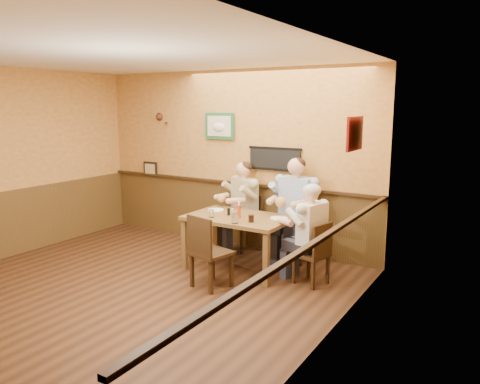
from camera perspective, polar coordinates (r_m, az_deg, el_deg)
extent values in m
plane|color=#311C0E|center=(5.96, -14.23, -11.92)|extent=(5.00, 5.00, 0.00)
cube|color=silver|center=(5.56, -15.57, 15.90)|extent=(5.00, 5.00, 0.02)
cube|color=gold|center=(7.52, -1.04, 4.06)|extent=(5.00, 0.02, 2.80)
cube|color=gold|center=(4.19, 9.66, -1.23)|extent=(0.02, 5.00, 2.80)
cube|color=brown|center=(7.66, -1.10, -2.66)|extent=(5.00, 0.02, 1.00)
cube|color=brown|center=(4.46, 9.05, -12.60)|extent=(0.02, 5.00, 1.00)
cube|color=black|center=(7.09, 4.25, 4.05)|extent=(0.88, 0.03, 0.34)
cube|color=#205F32|center=(7.56, -2.51, 8.04)|extent=(0.54, 0.03, 0.42)
cube|color=black|center=(8.55, -10.86, 2.76)|extent=(0.30, 0.03, 0.26)
cube|color=maroon|center=(5.11, 13.83, 6.93)|extent=(0.03, 0.48, 0.36)
cube|color=brown|center=(6.41, -0.15, -3.18)|extent=(1.40, 0.90, 0.05)
cube|color=brown|center=(6.56, -6.75, -6.35)|extent=(0.07, 0.07, 0.70)
cube|color=brown|center=(5.89, 3.22, -8.26)|extent=(0.07, 0.07, 0.70)
cube|color=brown|center=(7.16, -2.90, -4.84)|extent=(0.07, 0.07, 0.70)
cube|color=brown|center=(6.56, 6.46, -6.35)|extent=(0.07, 0.07, 0.70)
cylinder|color=white|center=(6.34, -3.50, -2.65)|extent=(0.09, 0.09, 0.11)
cylinder|color=silver|center=(6.01, -0.65, -3.25)|extent=(0.09, 0.09, 0.13)
cylinder|color=black|center=(6.08, 1.37, -3.25)|extent=(0.10, 0.10, 0.10)
cylinder|color=#B93A13|center=(6.28, -0.12, -2.31)|extent=(0.06, 0.06, 0.20)
cylinder|color=silver|center=(6.52, -0.95, -2.37)|extent=(0.04, 0.04, 0.08)
cylinder|color=black|center=(6.45, -1.40, -2.43)|extent=(0.05, 0.05, 0.10)
cylinder|color=white|center=(6.77, -2.96, -2.19)|extent=(0.31, 0.31, 0.02)
cylinder|color=silver|center=(6.28, 4.78, -3.21)|extent=(0.26, 0.26, 0.02)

